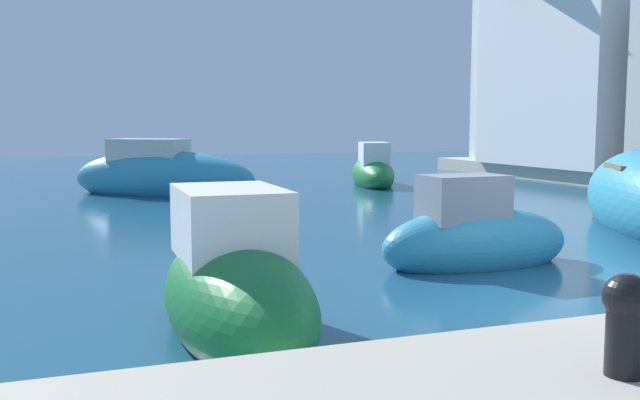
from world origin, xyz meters
The scene contains 8 objects.
ground centered at (0.00, 0.00, 0.00)m, with size 80.00×80.00×0.00m, color #1E5170.
moored_boat_1 centered at (-3.46, 14.32, 0.53)m, with size 5.68×4.92×1.99m.
moored_boat_2 centered at (-0.59, 2.26, 0.40)m, with size 3.07×1.31×1.58m.
moored_boat_4 centered at (-4.66, 0.19, 0.45)m, with size 1.44×3.44×1.70m.
moored_boat_5 centered at (3.67, 15.24, 0.43)m, with size 2.58×4.56×1.71m.
waterfront_building_annex centered at (13.00, 15.08, 4.68)m, with size 6.84×7.34×8.23m.
waterfront_building_far centered at (13.00, 16.20, 4.65)m, with size 5.53×8.06×8.20m.
mooring_bollard centered at (-2.99, -3.20, 0.87)m, with size 0.30×0.30×0.65m.
Camera 1 is at (-6.25, -6.58, 2.07)m, focal length 39.88 mm.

